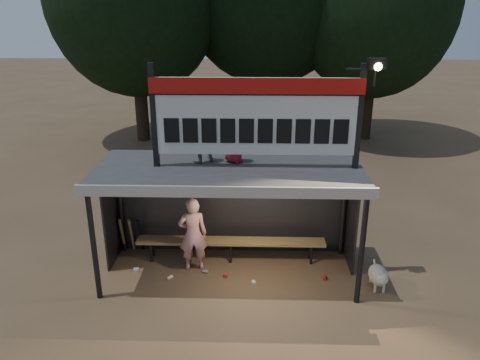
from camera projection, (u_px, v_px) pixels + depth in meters
name	position (u px, v px, depth m)	size (l,w,h in m)	color
ground	(230.00, 273.00, 9.57)	(80.00, 80.00, 0.00)	brown
player	(193.00, 234.00, 9.48)	(0.58, 0.38, 1.58)	silver
child_a	(200.00, 135.00, 8.83)	(0.52, 0.41, 1.08)	slate
child_b	(234.00, 138.00, 8.84)	(0.46, 0.30, 0.94)	#B01B20
dugout_shelter	(230.00, 185.00, 9.15)	(5.10, 2.08, 2.32)	#38383A
scoreboard_assembly	(259.00, 114.00, 8.37)	(4.10, 0.27, 1.99)	black
bench	(231.00, 242.00, 9.93)	(4.00, 0.35, 0.48)	#997A48
tree_right	(377.00, 3.00, 17.42)	(6.08, 6.08, 8.72)	black
dog	(379.00, 276.00, 8.98)	(0.36, 0.81, 0.49)	beige
bats	(132.00, 235.00, 10.25)	(0.47, 0.32, 0.84)	olive
litter	(218.00, 276.00, 9.42)	(3.95, 0.51, 0.08)	red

